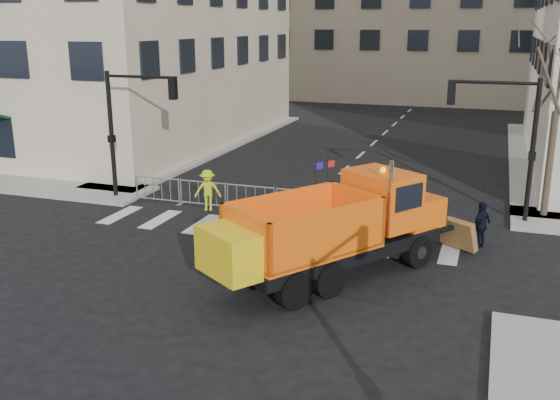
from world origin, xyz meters
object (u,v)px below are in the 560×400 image
(cop_a, at_px, (409,213))
(cop_c, at_px, (481,225))
(worker, at_px, (208,190))
(newspaper_box, at_px, (410,208))
(cop_b, at_px, (404,226))
(plow_truck, at_px, (333,227))

(cop_a, xyz_separation_m, cop_c, (2.39, 0.12, -0.22))
(worker, distance_m, newspaper_box, 7.79)
(cop_b, distance_m, worker, 8.10)
(plow_truck, distance_m, cop_b, 3.39)
(cop_c, bearing_deg, plow_truck, -14.49)
(cop_a, xyz_separation_m, cop_b, (0.01, -1.09, -0.15))
(cop_b, distance_m, cop_c, 2.67)
(cop_b, relative_size, newspaper_box, 1.58)
(newspaper_box, bearing_deg, worker, -163.88)
(plow_truck, xyz_separation_m, worker, (-6.24, 4.61, -0.61))
(cop_b, bearing_deg, plow_truck, 57.95)
(cop_b, bearing_deg, worker, -14.17)
(cop_b, xyz_separation_m, cop_c, (2.38, 1.21, -0.07))
(cop_c, distance_m, newspaper_box, 3.02)
(plow_truck, height_order, newspaper_box, plow_truck)
(cop_c, height_order, newspaper_box, cop_c)
(worker, bearing_deg, cop_b, -31.50)
(plow_truck, height_order, cop_c, plow_truck)
(cop_a, distance_m, newspaper_box, 1.73)
(cop_a, bearing_deg, worker, -17.94)
(plow_truck, bearing_deg, newspaper_box, 19.17)
(newspaper_box, bearing_deg, cop_b, -77.49)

